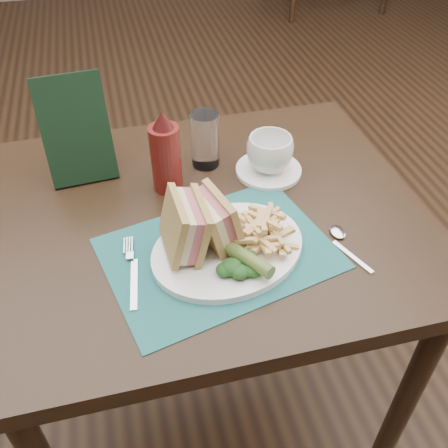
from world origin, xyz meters
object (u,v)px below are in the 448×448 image
saucer (268,170)px  ketchup_bottle (165,152)px  table_main (210,321)px  sandwich_half_b (204,223)px  sandwich_half_a (173,228)px  coffee_cup (270,153)px  check_presenter (76,130)px  drinking_glass (205,140)px  placemat (219,253)px  plate (228,249)px

saucer → ketchup_bottle: size_ratio=0.81×
table_main → sandwich_half_b: 0.46m
sandwich_half_a → coffee_cup: bearing=38.4°
table_main → check_presenter: bearing=141.1°
coffee_cup → drinking_glass: 0.15m
coffee_cup → ketchup_bottle: bearing=-179.6°
table_main → check_presenter: 0.58m
placemat → saucer: (0.17, 0.23, 0.00)m
check_presenter → sandwich_half_b: bearing=-60.4°
plate → drinking_glass: bearing=67.3°
check_presenter → plate: bearing=-57.0°
drinking_glass → plate: bearing=-94.3°
plate → check_presenter: (-0.25, 0.32, 0.10)m
placemat → ketchup_bottle: (-0.06, 0.23, 0.09)m
table_main → ketchup_bottle: size_ratio=4.84×
sandwich_half_a → sandwich_half_b: (0.06, 0.00, -0.00)m
sandwich_half_b → saucer: 0.30m
table_main → ketchup_bottle: 0.48m
placemat → plate: size_ratio=1.39×
coffee_cup → check_presenter: bearing=167.0°
saucer → coffee_cup: size_ratio=1.44×
sandwich_half_b → coffee_cup: size_ratio=1.04×
plate → saucer: plate is taller
placemat → saucer: saucer is taller
placemat → sandwich_half_b: (-0.02, 0.01, 0.07)m
table_main → drinking_glass: drinking_glass is taller
sandwich_half_a → ketchup_bottle: (0.02, 0.22, 0.02)m
plate → coffee_cup: bearing=37.7°
drinking_glass → sandwich_half_a: bearing=-112.8°
sandwich_half_b → ketchup_bottle: ketchup_bottle is taller
plate → saucer: size_ratio=2.00×
plate → check_presenter: check_presenter is taller
coffee_cup → sandwich_half_a: bearing=-138.9°
table_main → coffee_cup: bearing=30.6°
sandwich_half_b → plate: bearing=-35.9°
saucer → drinking_glass: 0.16m
sandwich_half_b → coffee_cup: sandwich_half_b is taller
coffee_cup → check_presenter: (-0.41, 0.09, 0.06)m
saucer → drinking_glass: size_ratio=1.15×
coffee_cup → saucer: bearing=0.0°
saucer → check_presenter: 0.43m
sandwich_half_a → sandwich_half_b: sandwich_half_a is taller
sandwich_half_b → drinking_glass: 0.29m
sandwich_half_a → check_presenter: size_ratio=0.50×
drinking_glass → coffee_cup: bearing=-26.6°
coffee_cup → drinking_glass: drinking_glass is taller
sandwich_half_b → ketchup_bottle: size_ratio=0.58×
sandwich_half_a → drinking_glass: 0.31m
saucer → ketchup_bottle: bearing=-179.6°
placemat → drinking_glass: drinking_glass is taller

